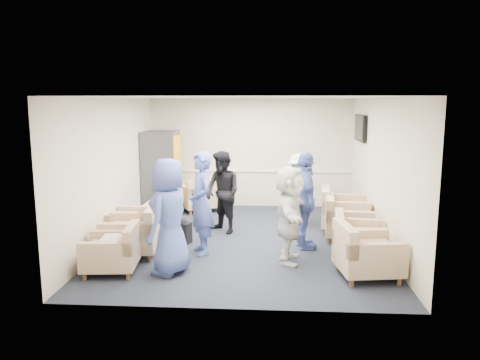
# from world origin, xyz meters

# --- Properties ---
(floor) EXTENTS (6.00, 6.00, 0.00)m
(floor) POSITION_xyz_m (0.00, 0.00, 0.00)
(floor) COLOR black
(floor) RESTS_ON ground
(ceiling) EXTENTS (6.00, 6.00, 0.00)m
(ceiling) POSITION_xyz_m (0.00, 0.00, 2.70)
(ceiling) COLOR white
(ceiling) RESTS_ON back_wall
(back_wall) EXTENTS (5.00, 0.02, 2.70)m
(back_wall) POSITION_xyz_m (0.00, 3.00, 1.35)
(back_wall) COLOR beige
(back_wall) RESTS_ON floor
(front_wall) EXTENTS (5.00, 0.02, 2.70)m
(front_wall) POSITION_xyz_m (0.00, -3.00, 1.35)
(front_wall) COLOR beige
(front_wall) RESTS_ON floor
(left_wall) EXTENTS (0.02, 6.00, 2.70)m
(left_wall) POSITION_xyz_m (-2.50, 0.00, 1.35)
(left_wall) COLOR beige
(left_wall) RESTS_ON floor
(right_wall) EXTENTS (0.02, 6.00, 2.70)m
(right_wall) POSITION_xyz_m (2.50, 0.00, 1.35)
(right_wall) COLOR beige
(right_wall) RESTS_ON floor
(chair_rail) EXTENTS (4.98, 0.04, 0.06)m
(chair_rail) POSITION_xyz_m (0.00, 2.98, 0.90)
(chair_rail) COLOR silver
(chair_rail) RESTS_ON back_wall
(tv) EXTENTS (0.10, 1.00, 0.58)m
(tv) POSITION_xyz_m (2.44, 1.80, 2.05)
(tv) COLOR black
(tv) RESTS_ON right_wall
(armchair_left_near) EXTENTS (0.87, 0.87, 0.64)m
(armchair_left_near) POSITION_xyz_m (-1.93, -1.80, 0.32)
(armchair_left_near) COLOR tan
(armchair_left_near) RESTS_ON floor
(armchair_left_mid) EXTENTS (0.96, 0.96, 0.73)m
(armchair_left_mid) POSITION_xyz_m (-1.84, -0.96, 0.36)
(armchair_left_mid) COLOR tan
(armchair_left_mid) RESTS_ON floor
(armchair_left_far) EXTENTS (0.87, 0.87, 0.67)m
(armchair_left_far) POSITION_xyz_m (-2.02, -0.24, 0.33)
(armchair_left_far) COLOR tan
(armchair_left_far) RESTS_ON floor
(armchair_right_near) EXTENTS (1.00, 1.00, 0.70)m
(armchair_right_near) POSITION_xyz_m (1.90, -1.76, 0.35)
(armchair_right_near) COLOR tan
(armchair_right_near) RESTS_ON floor
(armchair_right_midnear) EXTENTS (0.92, 0.92, 0.66)m
(armchair_right_midnear) POSITION_xyz_m (1.94, -0.89, 0.33)
(armchair_right_midnear) COLOR tan
(armchair_right_midnear) RESTS_ON floor
(armchair_right_midfar) EXTENTS (0.96, 0.96, 0.70)m
(armchair_right_midfar) POSITION_xyz_m (1.93, 0.21, 0.35)
(armchair_right_midfar) COLOR tan
(armchair_right_midfar) RESTS_ON floor
(armchair_right_far) EXTENTS (1.04, 1.04, 0.75)m
(armchair_right_far) POSITION_xyz_m (1.95, 0.82, 0.37)
(armchair_right_far) COLOR tan
(armchair_right_far) RESTS_ON floor
(armchair_corner) EXTENTS (1.17, 1.17, 0.69)m
(armchair_corner) POSITION_xyz_m (-1.20, 2.36, 0.34)
(armchair_corner) COLOR tan
(armchair_corner) RESTS_ON floor
(vending_machine) EXTENTS (0.78, 0.92, 1.93)m
(vending_machine) POSITION_xyz_m (-2.09, 2.20, 0.97)
(vending_machine) COLOR #4D4E55
(vending_machine) RESTS_ON floor
(backpack) EXTENTS (0.33, 0.29, 0.47)m
(backpack) POSITION_xyz_m (-1.14, -0.24, 0.24)
(backpack) COLOR black
(backpack) RESTS_ON floor
(pillow) EXTENTS (0.40, 0.50, 0.14)m
(pillow) POSITION_xyz_m (-1.93, -1.81, 0.49)
(pillow) COLOR beige
(pillow) RESTS_ON armchair_left_near
(person_front_left) EXTENTS (0.82, 1.01, 1.79)m
(person_front_left) POSITION_xyz_m (-1.05, -1.77, 0.90)
(person_front_left) COLOR #4457A5
(person_front_left) RESTS_ON floor
(person_mid_left) EXTENTS (0.67, 0.77, 1.79)m
(person_mid_left) POSITION_xyz_m (-0.71, -0.80, 0.89)
(person_mid_left) COLOR #4457A5
(person_mid_left) RESTS_ON floor
(person_back_left) EXTENTS (1.01, 1.01, 1.66)m
(person_back_left) POSITION_xyz_m (-0.47, 0.52, 0.83)
(person_back_left) COLOR black
(person_back_left) RESTS_ON floor
(person_back_right) EXTENTS (0.77, 1.10, 1.56)m
(person_back_right) POSITION_xyz_m (1.11, 1.20, 0.78)
(person_back_right) COLOR white
(person_back_right) RESTS_ON floor
(person_mid_right) EXTENTS (0.61, 1.09, 1.75)m
(person_mid_right) POSITION_xyz_m (1.10, -0.41, 0.88)
(person_mid_right) COLOR #4457A5
(person_mid_right) RESTS_ON floor
(person_front_right) EXTENTS (0.63, 1.53, 1.61)m
(person_front_right) POSITION_xyz_m (0.80, -1.14, 0.80)
(person_front_right) COLOR silver
(person_front_right) RESTS_ON floor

